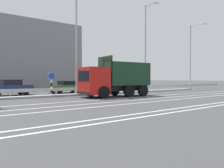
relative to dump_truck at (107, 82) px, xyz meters
The scene contains 17 objects.
ground_plane 4.40m from the dump_truck, 13.25° to the left, with size 320.00×320.00×0.00m, color #424244.
lane_strip_0 2.50m from the dump_truck, 63.79° to the right, with size 48.58×0.16×0.01m, color silver.
lane_strip_1 4.19m from the dump_truck, 76.49° to the right, with size 48.58×0.16×0.01m, color silver.
lane_strip_2 5.64m from the dump_truck, 80.27° to the right, with size 48.58×0.16×0.01m, color silver.
lane_strip_3 8.85m from the dump_truck, 83.93° to the right, with size 48.58×0.16×0.01m, color silver.
lane_strip_4 9.60m from the dump_truck, 84.42° to the right, with size 48.58×0.16×0.01m, color silver.
median_island 5.31m from the dump_truck, 37.75° to the left, with size 26.72×1.10×0.18m, color gray.
median_guardrail 5.85m from the dump_truck, 45.39° to the left, with size 48.58×0.09×0.78m.
dump_truck is the anchor object (origin of this frame).
median_road_sign 5.16m from the dump_truck, 142.35° to the left, with size 0.70×0.16×2.27m.
street_lamp_1 5.09m from the dump_truck, 118.69° to the left, with size 0.72×2.10×9.55m.
street_lamp_2 9.79m from the dump_truck, 20.05° to the left, with size 0.71×1.99×10.87m.
street_lamp_3 18.54m from the dump_truck, ahead, with size 0.70×2.54×9.77m.
parked_car_1 9.95m from the dump_truck, 132.82° to the left, with size 4.34×2.05×1.59m.
parked_car_2 7.51m from the dump_truck, 93.82° to the left, with size 4.38×2.15×1.41m.
parked_car_3 9.12m from the dump_truck, 52.14° to the left, with size 4.23×2.04×1.26m.
background_building_0 26.64m from the dump_truck, 94.38° to the left, with size 21.85×11.32×11.72m, color gray.
Camera 1 is at (-15.89, -17.17, 1.68)m, focal length 35.00 mm.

